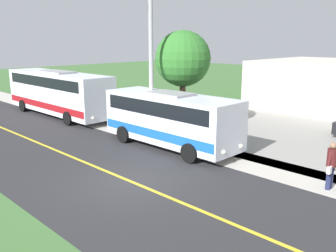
% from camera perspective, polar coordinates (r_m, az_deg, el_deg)
% --- Properties ---
extents(ground_plane, '(120.00, 120.00, 0.00)m').
position_cam_1_polar(ground_plane, '(14.53, -5.89, -8.56)').
color(ground_plane, '#3D6633').
extents(road_surface, '(8.00, 100.00, 0.01)m').
position_cam_1_polar(road_surface, '(14.53, -5.89, -8.54)').
color(road_surface, '#28282B').
rests_on(road_surface, ground).
extents(sidewalk, '(2.40, 100.00, 0.01)m').
position_cam_1_polar(sidewalk, '(18.06, 6.98, -4.15)').
color(sidewalk, '#B2ADA3').
rests_on(sidewalk, ground).
extents(parking_lot_surface, '(14.00, 36.00, 0.01)m').
position_cam_1_polar(parking_lot_surface, '(22.83, 24.31, -1.55)').
color(parking_lot_surface, gray).
rests_on(parking_lot_surface, ground).
extents(road_centre_line, '(0.16, 100.00, 0.00)m').
position_cam_1_polar(road_centre_line, '(14.53, -5.89, -8.52)').
color(road_centre_line, gold).
rests_on(road_centre_line, ground).
extents(shuttle_bus_front, '(2.61, 7.72, 2.82)m').
position_cam_1_polar(shuttle_bus_front, '(18.54, 0.38, 1.36)').
color(shuttle_bus_front, silver).
rests_on(shuttle_bus_front, ground).
extents(transit_bus_rear, '(2.67, 10.74, 3.21)m').
position_cam_1_polar(transit_bus_rear, '(27.57, -16.73, 5.19)').
color(transit_bus_rear, silver).
rests_on(transit_bus_rear, ground).
extents(pedestrian_with_bags, '(0.72, 0.34, 1.78)m').
position_cam_1_polar(pedestrian_with_bags, '(14.71, 24.02, -5.43)').
color(pedestrian_with_bags, '#1E2347').
rests_on(pedestrian_with_bags, ground).
extents(street_light_pole, '(1.97, 0.24, 8.21)m').
position_cam_1_polar(street_light_pole, '(19.86, -2.92, 10.75)').
color(street_light_pole, '#9E9EA3').
rests_on(street_light_pole, ground).
extents(tree_curbside, '(3.22, 3.22, 5.92)m').
position_cam_1_polar(tree_curbside, '(21.57, 2.34, 10.33)').
color(tree_curbside, brown).
rests_on(tree_curbside, ground).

